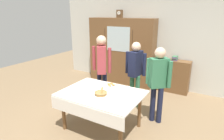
# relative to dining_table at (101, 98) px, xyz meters

# --- Properties ---
(ground_plane) EXTENTS (12.00, 12.00, 0.00)m
(ground_plane) POSITION_rel_dining_table_xyz_m (0.00, 0.23, -0.67)
(ground_plane) COLOR #846B4C
(ground_plane) RESTS_ON ground
(back_wall) EXTENTS (6.40, 0.10, 2.70)m
(back_wall) POSITION_rel_dining_table_xyz_m (0.00, 2.88, 0.68)
(back_wall) COLOR silver
(back_wall) RESTS_ON ground
(dining_table) EXTENTS (1.54, 1.11, 0.77)m
(dining_table) POSITION_rel_dining_table_xyz_m (0.00, 0.00, 0.00)
(dining_table) COLOR brown
(dining_table) RESTS_ON ground
(wall_cabinet) EXTENTS (2.18, 0.46, 2.08)m
(wall_cabinet) POSITION_rel_dining_table_xyz_m (-0.90, 2.59, 0.37)
(wall_cabinet) COLOR brown
(wall_cabinet) RESTS_ON ground
(mantel_clock) EXTENTS (0.18, 0.11, 0.24)m
(mantel_clock) POSITION_rel_dining_table_xyz_m (-0.98, 2.59, 1.53)
(mantel_clock) COLOR brown
(mantel_clock) RESTS_ON wall_cabinet
(bookshelf_low) EXTENTS (0.90, 0.35, 0.94)m
(bookshelf_low) POSITION_rel_dining_table_xyz_m (0.79, 2.64, -0.20)
(bookshelf_low) COLOR brown
(bookshelf_low) RESTS_ON ground
(book_stack) EXTENTS (0.15, 0.22, 0.12)m
(book_stack) POSITION_rel_dining_table_xyz_m (0.79, 2.64, 0.33)
(book_stack) COLOR #664C7A
(book_stack) RESTS_ON bookshelf_low
(tea_cup_center) EXTENTS (0.13, 0.13, 0.06)m
(tea_cup_center) POSITION_rel_dining_table_xyz_m (0.40, 0.12, 0.13)
(tea_cup_center) COLOR white
(tea_cup_center) RESTS_ON dining_table
(tea_cup_back_edge) EXTENTS (0.13, 0.13, 0.06)m
(tea_cup_back_edge) POSITION_rel_dining_table_xyz_m (-0.33, 0.24, 0.13)
(tea_cup_back_edge) COLOR white
(tea_cup_back_edge) RESTS_ON dining_table
(tea_cup_mid_right) EXTENTS (0.13, 0.13, 0.06)m
(tea_cup_mid_right) POSITION_rel_dining_table_xyz_m (0.48, 0.27, 0.13)
(tea_cup_mid_right) COLOR white
(tea_cup_mid_right) RESTS_ON dining_table
(tea_cup_near_right) EXTENTS (0.13, 0.13, 0.06)m
(tea_cup_near_right) POSITION_rel_dining_table_xyz_m (-0.16, -0.35, 0.13)
(tea_cup_near_right) COLOR white
(tea_cup_near_right) RESTS_ON dining_table
(tea_cup_far_right) EXTENTS (0.13, 0.13, 0.06)m
(tea_cup_far_right) POSITION_rel_dining_table_xyz_m (0.42, -0.26, 0.13)
(tea_cup_far_right) COLOR white
(tea_cup_far_right) RESTS_ON dining_table
(bread_basket) EXTENTS (0.24, 0.24, 0.16)m
(bread_basket) POSITION_rel_dining_table_xyz_m (0.04, -0.06, 0.14)
(bread_basket) COLOR #9E7542
(bread_basket) RESTS_ON dining_table
(pastry_plate) EXTENTS (0.28, 0.28, 0.05)m
(pastry_plate) POSITION_rel_dining_table_xyz_m (-0.03, 0.43, 0.12)
(pastry_plate) COLOR white
(pastry_plate) RESTS_ON dining_table
(spoon_mid_left) EXTENTS (0.12, 0.02, 0.01)m
(spoon_mid_left) POSITION_rel_dining_table_xyz_m (-0.59, 0.19, 0.11)
(spoon_mid_left) COLOR silver
(spoon_mid_left) RESTS_ON dining_table
(spoon_far_left) EXTENTS (0.12, 0.02, 0.01)m
(spoon_far_left) POSITION_rel_dining_table_xyz_m (0.17, -0.34, 0.11)
(spoon_far_left) COLOR silver
(spoon_far_left) RESTS_ON dining_table
(person_beside_shelf) EXTENTS (0.52, 0.38, 1.60)m
(person_beside_shelf) POSITION_rel_dining_table_xyz_m (0.17, 1.26, 0.30)
(person_beside_shelf) COLOR #33704C
(person_beside_shelf) RESTS_ON ground
(person_behind_table_left) EXTENTS (0.52, 0.39, 1.61)m
(person_behind_table_left) POSITION_rel_dining_table_xyz_m (0.86, 0.81, 0.31)
(person_behind_table_left) COLOR #191E38
(person_behind_table_left) RESTS_ON ground
(person_behind_table_right) EXTENTS (0.52, 0.41, 1.75)m
(person_behind_table_right) POSITION_rel_dining_table_xyz_m (-0.53, 0.86, 0.41)
(person_behind_table_right) COLOR #191E38
(person_behind_table_right) RESTS_ON ground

